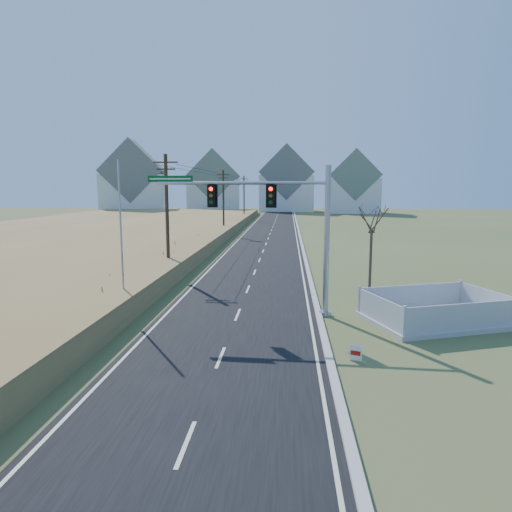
% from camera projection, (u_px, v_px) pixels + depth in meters
% --- Properties ---
extents(ground, '(260.00, 260.00, 0.00)m').
position_uv_depth(ground, '(227.00, 342.00, 19.52)').
color(ground, '#4C5A2C').
rests_on(ground, ground).
extents(road, '(8.00, 180.00, 0.06)m').
position_uv_depth(road, '(271.00, 231.00, 68.85)').
color(road, black).
rests_on(road, ground).
extents(curb, '(0.30, 180.00, 0.18)m').
position_uv_depth(curb, '(299.00, 231.00, 68.55)').
color(curb, '#B2AFA8').
rests_on(curb, ground).
extents(reed_marsh, '(38.00, 110.00, 1.30)m').
position_uv_depth(reed_marsh, '(88.00, 233.00, 60.56)').
color(reed_marsh, '#A38949').
rests_on(reed_marsh, ground).
extents(utility_pole_near, '(1.80, 0.26, 9.00)m').
position_uv_depth(utility_pole_near, '(167.00, 213.00, 34.08)').
color(utility_pole_near, '#422D1E').
rests_on(utility_pole_near, ground).
extents(utility_pole_mid, '(1.80, 0.26, 9.00)m').
position_uv_depth(utility_pole_mid, '(223.00, 201.00, 63.68)').
color(utility_pole_mid, '#422D1E').
rests_on(utility_pole_mid, ground).
extents(utility_pole_far, '(1.80, 0.26, 9.00)m').
position_uv_depth(utility_pole_far, '(244.00, 197.00, 93.28)').
color(utility_pole_far, '#422D1E').
rests_on(utility_pole_far, ground).
extents(condo_nw, '(17.69, 13.38, 19.05)m').
position_uv_depth(condo_nw, '(134.00, 184.00, 119.68)').
color(condo_nw, silver).
rests_on(condo_nw, ground).
extents(condo_nnw, '(14.93, 11.17, 17.03)m').
position_uv_depth(condo_nnw, '(214.00, 187.00, 126.30)').
color(condo_nnw, silver).
rests_on(condo_nnw, ground).
extents(condo_n, '(15.27, 10.20, 18.54)m').
position_uv_depth(condo_n, '(286.00, 184.00, 128.76)').
color(condo_n, silver).
rests_on(condo_n, ground).
extents(condo_ne, '(14.12, 10.51, 16.52)m').
position_uv_depth(condo_ne, '(355.00, 187.00, 119.74)').
color(condo_ne, silver).
rests_on(condo_ne, ground).
extents(traffic_signal_mast, '(9.59, 0.94, 7.64)m').
position_uv_depth(traffic_signal_mast, '(289.00, 225.00, 23.09)').
color(traffic_signal_mast, '#9EA0A5').
rests_on(traffic_signal_mast, ground).
extents(fence_enclosure, '(7.44, 6.18, 1.46)m').
position_uv_depth(fence_enclosure, '(435.00, 317.00, 22.28)').
color(fence_enclosure, '#B7B5AD').
rests_on(fence_enclosure, ground).
extents(open_sign, '(0.46, 0.23, 0.59)m').
position_uv_depth(open_sign, '(356.00, 353.00, 17.31)').
color(open_sign, white).
rests_on(open_sign, ground).
extents(flagpole, '(0.36, 0.36, 7.96)m').
position_uv_depth(flagpole, '(122.00, 253.00, 23.66)').
color(flagpole, '#B7B5AD').
rests_on(flagpole, ground).
extents(bare_tree, '(2.19, 2.19, 5.79)m').
position_uv_depth(bare_tree, '(372.00, 217.00, 28.94)').
color(bare_tree, '#4C3F33').
rests_on(bare_tree, ground).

